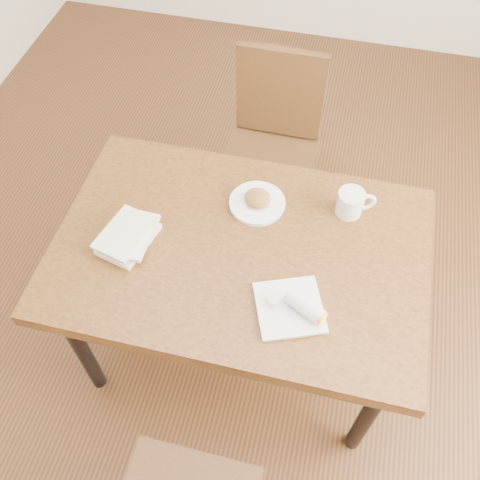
% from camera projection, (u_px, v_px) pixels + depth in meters
% --- Properties ---
extents(ground, '(4.00, 5.00, 0.01)m').
position_uv_depth(ground, '(240.00, 341.00, 2.49)').
color(ground, '#472814').
rests_on(ground, ground).
extents(room_walls, '(4.02, 5.02, 2.80)m').
position_uv_depth(room_walls, '(240.00, 17.00, 1.17)').
color(room_walls, white).
rests_on(room_walls, ground).
extents(table, '(1.32, 0.87, 0.75)m').
position_uv_depth(table, '(240.00, 260.00, 1.94)').
color(table, brown).
rests_on(table, ground).
extents(chair_far, '(0.42, 0.42, 0.95)m').
position_uv_depth(chair_far, '(273.00, 139.00, 2.49)').
color(chair_far, '#442C13').
rests_on(chair_far, ground).
extents(plate_scone, '(0.21, 0.21, 0.07)m').
position_uv_depth(plate_scone, '(257.00, 201.00, 1.98)').
color(plate_scone, white).
rests_on(plate_scone, table).
extents(coffee_mug, '(0.14, 0.10, 0.10)m').
position_uv_depth(coffee_mug, '(352.00, 202.00, 1.94)').
color(coffee_mug, white).
rests_on(coffee_mug, table).
extents(plate_burrito, '(0.27, 0.27, 0.07)m').
position_uv_depth(plate_burrito, '(294.00, 307.00, 1.72)').
color(plate_burrito, white).
rests_on(plate_burrito, table).
extents(book_stack, '(0.20, 0.24, 0.06)m').
position_uv_depth(book_stack, '(129.00, 236.00, 1.88)').
color(book_stack, white).
rests_on(book_stack, table).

